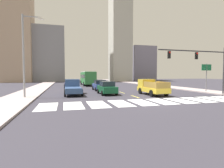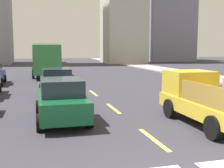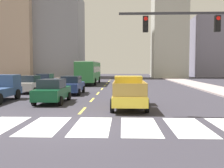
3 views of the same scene
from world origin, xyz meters
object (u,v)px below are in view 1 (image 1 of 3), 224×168
(streetlight_left, at_px, (25,52))
(direction_sign_green, at_px, (206,72))
(city_bus, at_px, (88,77))
(sedan_near_left, at_px, (72,85))
(traffic_signal_gantry, at_px, (204,61))
(pickup_dark, at_px, (73,88))
(sedan_mid, at_px, (69,83))
(sedan_near_right, at_px, (107,88))
(sedan_far, at_px, (100,85))
(pickup_stakebed, at_px, (151,87))

(streetlight_left, bearing_deg, direction_sign_green, 1.00)
(city_bus, relative_size, streetlight_left, 1.20)
(city_bus, xyz_separation_m, sedan_near_left, (-4.27, -12.87, -1.09))
(sedan_near_left, distance_m, traffic_signal_gantry, 19.54)
(pickup_dark, height_order, direction_sign_green, direction_sign_green)
(sedan_mid, distance_m, traffic_signal_gantry, 23.84)
(sedan_near_left, xyz_separation_m, sedan_near_right, (4.20, -7.15, 0.00))
(sedan_far, relative_size, sedan_near_right, 1.00)
(sedan_near_left, bearing_deg, sedan_far, -15.86)
(sedan_near_left, bearing_deg, traffic_signal_gantry, -38.23)
(pickup_dark, distance_m, sedan_near_left, 6.27)
(traffic_signal_gantry, bearing_deg, sedan_far, 136.19)
(sedan_near_right, xyz_separation_m, direction_sign_green, (14.84, -1.00, 2.17))
(pickup_stakebed, height_order, pickup_dark, same)
(city_bus, bearing_deg, direction_sign_green, -56.42)
(sedan_far, bearing_deg, traffic_signal_gantry, -41.58)
(sedan_near_right, bearing_deg, direction_sign_green, -5.67)
(sedan_far, xyz_separation_m, direction_sign_green, (14.61, -6.99, 2.17))
(sedan_near_right, bearing_deg, city_bus, 87.99)
(pickup_dark, height_order, city_bus, city_bus)
(streetlight_left, bearing_deg, city_bus, 66.21)
(sedan_near_left, relative_size, streetlight_left, 0.49)
(sedan_mid, relative_size, traffic_signal_gantry, 0.47)
(sedan_far, relative_size, direction_sign_green, 1.05)
(sedan_near_right, bearing_deg, streetlight_left, -173.16)
(sedan_far, xyz_separation_m, traffic_signal_gantry, (10.90, -10.46, 3.36))
(sedan_mid, bearing_deg, sedan_near_left, -88.71)
(sedan_near_left, relative_size, traffic_signal_gantry, 0.47)
(city_bus, distance_m, traffic_signal_gantry, 26.97)
(sedan_mid, xyz_separation_m, direction_sign_green, (19.27, -14.27, 2.17))
(traffic_signal_gantry, bearing_deg, streetlight_left, 171.54)
(city_bus, height_order, sedan_mid, city_bus)
(sedan_near_left, relative_size, sedan_near_right, 1.00)
(pickup_stakebed, height_order, direction_sign_green, direction_sign_green)
(sedan_mid, height_order, streetlight_left, streetlight_left)
(sedan_far, relative_size, sedan_mid, 1.00)
(sedan_mid, bearing_deg, streetlight_left, -109.48)
(direction_sign_green, bearing_deg, traffic_signal_gantry, -136.85)
(pickup_stakebed, xyz_separation_m, sedan_far, (-5.19, 7.73, -0.08))
(sedan_far, distance_m, sedan_near_right, 5.99)
(city_bus, relative_size, sedan_mid, 2.45)
(city_bus, bearing_deg, pickup_stakebed, -77.69)
(sedan_mid, distance_m, streetlight_left, 16.04)
(streetlight_left, bearing_deg, pickup_stakebed, -1.23)
(sedan_mid, bearing_deg, direction_sign_green, -37.36)
(sedan_far, distance_m, sedan_near_left, 4.59)
(pickup_dark, relative_size, traffic_signal_gantry, 0.55)
(pickup_dark, distance_m, sedan_near_right, 4.42)
(pickup_stakebed, bearing_deg, sedan_far, 124.31)
(city_bus, distance_m, direction_sign_green, 25.71)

